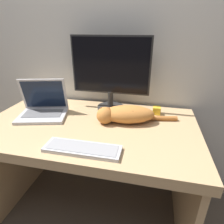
{
  "coord_description": "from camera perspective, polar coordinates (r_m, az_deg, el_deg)",
  "views": [
    {
      "loc": [
        0.38,
        -0.62,
        1.34
      ],
      "look_at": [
        0.16,
        0.35,
        0.88
      ],
      "focal_mm": 30.0,
      "sensor_mm": 36.0,
      "label": 1
    }
  ],
  "objects": [
    {
      "name": "monitor",
      "position": [
        1.36,
        -0.47,
        12.27
      ],
      "size": [
        0.56,
        0.2,
        0.53
      ],
      "color": "#282828",
      "rests_on": "desk"
    },
    {
      "name": "external_keyboard",
      "position": [
        0.98,
        -9.01,
        -10.98
      ],
      "size": [
        0.39,
        0.12,
        0.02
      ],
      "rotation": [
        0.0,
        0.0,
        0.01
      ],
      "color": "#BCBCC1",
      "rests_on": "desk"
    },
    {
      "name": "laptop",
      "position": [
        1.4,
        -20.25,
        0.96
      ],
      "size": [
        0.37,
        0.31,
        0.25
      ],
      "rotation": [
        0.0,
        0.0,
        0.25
      ],
      "color": "#B7B7BC",
      "rests_on": "desk"
    },
    {
      "name": "small_toy",
      "position": [
        1.38,
        13.44,
        0.46
      ],
      "size": [
        0.05,
        0.05,
        0.05
      ],
      "color": "gold",
      "rests_on": "desk"
    },
    {
      "name": "wall_back",
      "position": [
        1.52,
        -2.1,
        23.06
      ],
      "size": [
        6.4,
        0.06,
        2.6
      ],
      "color": "silver",
      "rests_on": "ground_plane"
    },
    {
      "name": "cat",
      "position": [
        1.21,
        4.11,
        -0.61
      ],
      "size": [
        0.52,
        0.22,
        0.12
      ],
      "rotation": [
        0.0,
        0.0,
        0.19
      ],
      "color": "#C67A38",
      "rests_on": "desk"
    },
    {
      "name": "desk",
      "position": [
        1.31,
        -6.63,
        -10.03
      ],
      "size": [
        1.38,
        0.78,
        0.77
      ],
      "color": "tan",
      "rests_on": "ground_plane"
    }
  ]
}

